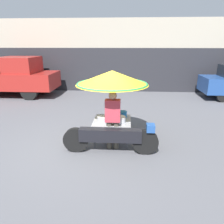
% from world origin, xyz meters
% --- Properties ---
extents(ground_plane, '(36.00, 36.00, 0.00)m').
position_xyz_m(ground_plane, '(0.00, 0.00, 0.00)').
color(ground_plane, '#56565B').
extents(shopfront_building, '(28.00, 2.06, 3.94)m').
position_xyz_m(shopfront_building, '(0.00, 8.20, 1.96)').
color(shopfront_building, '#B2A893').
rests_on(shopfront_building, ground).
extents(vendor_motorcycle_cart, '(2.39, 1.91, 1.99)m').
position_xyz_m(vendor_motorcycle_cart, '(0.60, 0.34, 1.53)').
color(vendor_motorcycle_cart, black).
rests_on(vendor_motorcycle_cart, ground).
extents(vendor_person, '(0.38, 0.22, 1.53)m').
position_xyz_m(vendor_person, '(0.63, -0.01, 0.85)').
color(vendor_person, '#4C473D').
rests_on(vendor_person, ground).
extents(pickup_truck, '(5.33, 1.93, 2.00)m').
position_xyz_m(pickup_truck, '(-5.22, 5.69, 0.98)').
color(pickup_truck, black).
rests_on(pickup_truck, ground).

